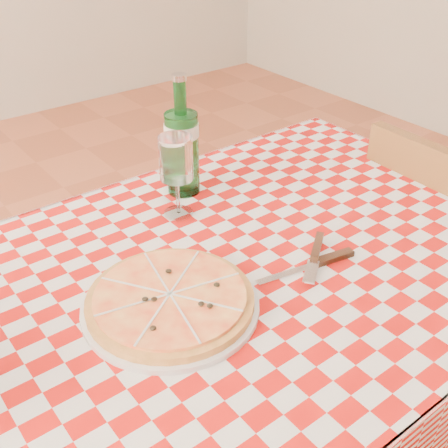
# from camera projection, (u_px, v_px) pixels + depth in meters

# --- Properties ---
(dining_table) EXTENTS (1.20, 0.80, 0.75)m
(dining_table) POSITION_uv_depth(u_px,v_px,m) (249.00, 296.00, 1.19)
(dining_table) COLOR brown
(dining_table) RESTS_ON ground
(tablecloth) EXTENTS (1.30, 0.90, 0.01)m
(tablecloth) POSITION_uv_depth(u_px,v_px,m) (250.00, 260.00, 1.14)
(tablecloth) COLOR #B40F0B
(tablecloth) RESTS_ON dining_table
(chair_near) EXTENTS (0.40, 0.40, 0.86)m
(chair_near) POSITION_uv_depth(u_px,v_px,m) (433.00, 257.00, 1.59)
(chair_near) COLOR brown
(chair_near) RESTS_ON ground
(pizza_plate) EXTENTS (0.38, 0.38, 0.04)m
(pizza_plate) POSITION_uv_depth(u_px,v_px,m) (170.00, 299.00, 0.99)
(pizza_plate) COLOR #D08B45
(pizza_plate) RESTS_ON tablecloth
(water_bottle) EXTENTS (0.09, 0.09, 0.29)m
(water_bottle) POSITION_uv_depth(u_px,v_px,m) (182.00, 136.00, 1.29)
(water_bottle) COLOR #186223
(water_bottle) RESTS_ON tablecloth
(wine_glass) EXTENTS (0.09, 0.09, 0.19)m
(wine_glass) POSITION_uv_depth(u_px,v_px,m) (177.00, 177.00, 1.23)
(wine_glass) COLOR white
(wine_glass) RESTS_ON tablecloth
(cutlery) EXTENTS (0.28, 0.25, 0.03)m
(cutlery) POSITION_uv_depth(u_px,v_px,m) (314.00, 261.00, 1.10)
(cutlery) COLOR silver
(cutlery) RESTS_ON tablecloth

